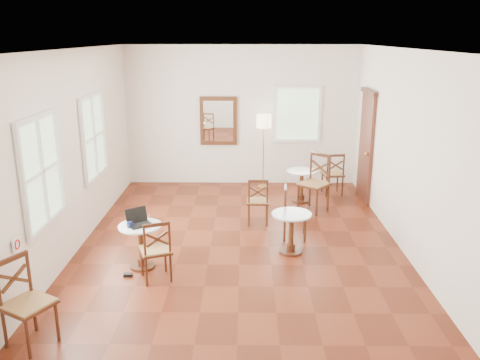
% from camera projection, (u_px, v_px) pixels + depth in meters
% --- Properties ---
extents(ground, '(7.00, 7.00, 0.00)m').
position_uv_depth(ground, '(240.00, 246.00, 7.76)').
color(ground, '#632311').
rests_on(ground, ground).
extents(room_shell, '(5.02, 7.02, 3.01)m').
position_uv_depth(room_shell, '(236.00, 124.00, 7.49)').
color(room_shell, white).
rests_on(room_shell, ground).
extents(cafe_table_near, '(0.61, 0.61, 0.64)m').
position_uv_depth(cafe_table_near, '(141.00, 241.00, 6.96)').
color(cafe_table_near, '#452011').
rests_on(cafe_table_near, ground).
extents(cafe_table_mid, '(0.60, 0.60, 0.64)m').
position_uv_depth(cafe_table_mid, '(291.00, 229.00, 7.43)').
color(cafe_table_mid, '#452011').
rests_on(cafe_table_mid, ground).
extents(cafe_table_back, '(0.60, 0.60, 0.64)m').
position_uv_depth(cafe_table_back, '(302.00, 182.00, 9.76)').
color(cafe_table_back, '#452011').
rests_on(cafe_table_back, ground).
extents(chair_near_a, '(0.52, 0.52, 0.87)m').
position_uv_depth(chair_near_a, '(156.00, 250.00, 6.60)').
color(chair_near_a, '#452011').
rests_on(chair_near_a, ground).
extents(chair_near_b, '(0.61, 0.61, 0.98)m').
position_uv_depth(chair_near_b, '(27.00, 303.00, 5.20)').
color(chair_near_b, '#452011').
rests_on(chair_near_b, ground).
extents(chair_mid_a, '(0.39, 0.39, 0.83)m').
position_uv_depth(chair_mid_a, '(258.00, 201.00, 8.60)').
color(chair_mid_a, '#452011').
rests_on(chair_mid_a, ground).
extents(chair_mid_b, '(0.42, 0.42, 0.87)m').
position_uv_depth(chair_mid_b, '(293.00, 213.00, 7.98)').
color(chair_mid_b, '#452011').
rests_on(chair_mid_b, ground).
extents(chair_back_a, '(0.46, 0.46, 0.88)m').
position_uv_depth(chair_back_a, '(333.00, 174.00, 10.18)').
color(chair_back_a, '#452011').
rests_on(chair_back_a, ground).
extents(chair_back_b, '(0.70, 0.70, 1.07)m').
position_uv_depth(chair_back_b, '(315.00, 183.00, 9.22)').
color(chair_back_b, '#452011').
rests_on(chair_back_b, ground).
extents(floor_lamp, '(0.31, 0.31, 1.59)m').
position_uv_depth(floor_lamp, '(264.00, 126.00, 10.40)').
color(floor_lamp, '#BF8C3F').
rests_on(floor_lamp, ground).
extents(laptop, '(0.40, 0.39, 0.22)m').
position_uv_depth(laptop, '(138.00, 221.00, 6.90)').
color(laptop, black).
rests_on(laptop, cafe_table_near).
extents(mouse, '(0.09, 0.07, 0.03)m').
position_uv_depth(mouse, '(138.00, 227.00, 6.79)').
color(mouse, black).
rests_on(mouse, cafe_table_near).
extents(navy_mug, '(0.11, 0.07, 0.09)m').
position_uv_depth(navy_mug, '(130.00, 225.00, 6.79)').
color(navy_mug, '#0F1534').
rests_on(navy_mug, cafe_table_near).
extents(water_glass, '(0.06, 0.06, 0.09)m').
position_uv_depth(water_glass, '(148.00, 218.00, 7.04)').
color(water_glass, white).
rests_on(water_glass, cafe_table_near).
extents(power_adapter, '(0.11, 0.07, 0.05)m').
position_uv_depth(power_adapter, '(128.00, 275.00, 6.79)').
color(power_adapter, black).
rests_on(power_adapter, ground).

